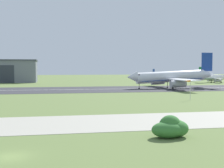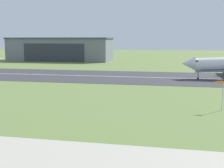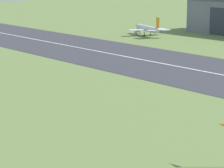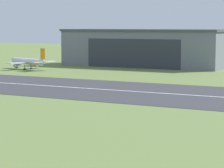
% 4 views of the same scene
% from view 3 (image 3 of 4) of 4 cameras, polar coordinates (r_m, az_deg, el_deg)
% --- Properties ---
extents(ground_plane, '(689.30, 689.30, 0.00)m').
position_cam_3_polar(ground_plane, '(109.16, -7.21, -2.19)').
color(ground_plane, olive).
extents(runway_strip, '(449.30, 40.95, 0.06)m').
position_cam_3_polar(runway_strip, '(143.35, 10.98, 1.12)').
color(runway_strip, '#333338').
rests_on(runway_strip, ground_plane).
extents(runway_centreline, '(404.37, 0.70, 0.01)m').
position_cam_3_polar(runway_centreline, '(143.35, 10.98, 1.13)').
color(runway_centreline, silver).
rests_on(runway_centreline, runway_strip).
extents(airplane_parked_west, '(23.05, 16.67, 8.40)m').
position_cam_3_polar(airplane_parked_west, '(223.59, 3.86, 5.94)').
color(airplane_parked_west, silver).
rests_on(airplane_parked_west, ground_plane).
extents(windsock_pole, '(2.19, 0.62, 6.16)m').
position_cam_3_polar(windsock_pole, '(75.03, 11.98, -4.66)').
color(windsock_pole, '#B7B7BC').
rests_on(windsock_pole, ground_plane).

